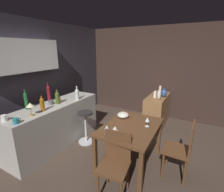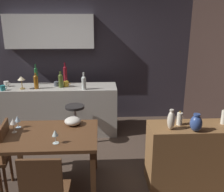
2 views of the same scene
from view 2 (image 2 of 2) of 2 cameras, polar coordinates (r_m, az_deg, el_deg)
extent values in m
plane|color=#47382D|center=(3.73, -13.14, -16.94)|extent=(9.00, 9.00, 0.00)
cube|color=#38333D|center=(5.23, -10.13, 8.50)|extent=(5.20, 0.10, 2.60)
cube|color=white|center=(5.11, -14.07, 14.27)|extent=(1.70, 0.32, 0.64)
cube|color=#56351E|center=(3.14, -14.10, -8.78)|extent=(1.15, 0.85, 0.04)
cube|color=#56351E|center=(3.76, -20.62, -11.18)|extent=(0.06, 0.06, 0.70)
cube|color=#56351E|center=(3.58, -4.04, -11.50)|extent=(0.06, 0.06, 0.70)
cube|color=#56351E|center=(2.94, -4.35, -18.54)|extent=(0.06, 0.06, 0.70)
cube|color=#B2ADA3|center=(4.74, -11.83, -3.12)|extent=(2.10, 0.60, 0.90)
cube|color=olive|center=(3.40, 17.75, -12.88)|extent=(1.10, 0.44, 0.82)
cube|color=#56351E|center=(3.28, -23.36, -9.46)|extent=(0.08, 0.38, 0.45)
cylinder|color=#56351E|center=(3.38, -23.35, -17.68)|extent=(0.04, 0.04, 0.43)
cylinder|color=#56351E|center=(3.64, -22.25, -14.85)|extent=(0.04, 0.04, 0.43)
cube|color=#56351E|center=(2.35, -16.10, -19.00)|extent=(0.38, 0.04, 0.49)
cylinder|color=#262323|center=(4.13, -8.59, -2.49)|extent=(0.32, 0.32, 0.04)
cylinder|color=silver|center=(4.26, -8.38, -6.85)|extent=(0.04, 0.04, 0.67)
cylinder|color=silver|center=(4.40, -8.19, -10.76)|extent=(0.34, 0.34, 0.03)
cylinder|color=silver|center=(2.89, -12.82, -10.53)|extent=(0.07, 0.07, 0.00)
cylinder|color=silver|center=(2.87, -12.88, -9.71)|extent=(0.01, 0.01, 0.09)
cone|color=silver|center=(2.84, -12.99, -8.28)|extent=(0.07, 0.07, 0.07)
cylinder|color=silver|center=(3.42, -20.77, -6.77)|extent=(0.07, 0.07, 0.00)
cylinder|color=silver|center=(3.41, -20.84, -6.12)|extent=(0.01, 0.01, 0.08)
cone|color=silver|center=(3.38, -20.98, -4.92)|extent=(0.07, 0.07, 0.07)
cylinder|color=silver|center=(3.30, -21.59, -7.73)|extent=(0.06, 0.06, 0.00)
cylinder|color=silver|center=(3.28, -21.70, -6.86)|extent=(0.01, 0.01, 0.11)
cone|color=silver|center=(3.25, -21.86, -5.46)|extent=(0.08, 0.08, 0.07)
ellipsoid|color=beige|center=(3.30, -9.03, -5.73)|extent=(0.22, 0.22, 0.10)
cylinder|color=silver|center=(4.33, -6.49, 2.77)|extent=(0.08, 0.08, 0.19)
sphere|color=silver|center=(4.30, -6.53, 4.02)|extent=(0.08, 0.08, 0.08)
cylinder|color=silver|center=(4.29, -6.56, 4.89)|extent=(0.03, 0.03, 0.08)
cylinder|color=#8C5114|center=(4.55, -17.08, 2.90)|extent=(0.08, 0.08, 0.21)
sphere|color=#8C5114|center=(4.52, -17.20, 4.16)|extent=(0.08, 0.08, 0.08)
cylinder|color=#8C5114|center=(4.51, -17.25, 4.77)|extent=(0.03, 0.03, 0.05)
cylinder|color=maroon|center=(4.79, -10.72, 4.60)|extent=(0.07, 0.07, 0.29)
sphere|color=maroon|center=(4.76, -10.82, 6.32)|extent=(0.07, 0.07, 0.07)
cylinder|color=maroon|center=(4.75, -10.86, 7.08)|extent=(0.03, 0.03, 0.09)
cylinder|color=#1E592D|center=(4.87, -17.05, 4.29)|extent=(0.06, 0.06, 0.28)
sphere|color=#1E592D|center=(4.85, -17.20, 5.92)|extent=(0.06, 0.06, 0.06)
cylinder|color=#1E592D|center=(4.84, -17.26, 6.58)|extent=(0.02, 0.02, 0.08)
cylinder|color=#475623|center=(4.52, -11.70, 3.23)|extent=(0.08, 0.08, 0.21)
sphere|color=#475623|center=(4.50, -11.78, 4.50)|extent=(0.08, 0.08, 0.08)
cylinder|color=#475623|center=(4.49, -11.82, 5.18)|extent=(0.03, 0.03, 0.06)
cylinder|color=gold|center=(4.59, -10.54, 2.78)|extent=(0.09, 0.09, 0.09)
torus|color=gold|center=(4.58, -9.82, 2.85)|extent=(0.05, 0.01, 0.05)
cylinder|color=teal|center=(4.65, -23.89, 1.72)|extent=(0.08, 0.08, 0.09)
torus|color=teal|center=(4.63, -23.27, 1.79)|extent=(0.05, 0.01, 0.05)
cylinder|color=#515660|center=(4.64, -12.71, 2.74)|extent=(0.09, 0.09, 0.08)
torus|color=#515660|center=(4.63, -12.03, 2.81)|extent=(0.05, 0.01, 0.05)
cylinder|color=white|center=(4.89, -23.18, 2.57)|extent=(0.09, 0.09, 0.10)
torus|color=white|center=(4.87, -22.58, 2.65)|extent=(0.05, 0.01, 0.05)
cylinder|color=#A58447|center=(4.62, -19.96, 1.63)|extent=(0.08, 0.08, 0.02)
cylinder|color=#A58447|center=(4.60, -20.07, 2.62)|extent=(0.02, 0.02, 0.14)
cone|color=beige|center=(4.58, -20.20, 3.88)|extent=(0.13, 0.13, 0.06)
cylinder|color=white|center=(3.38, 24.37, -4.49)|extent=(0.06, 0.06, 0.18)
cylinder|color=white|center=(3.17, 15.31, -5.10)|extent=(0.07, 0.07, 0.16)
ellipsoid|color=yellow|center=(3.13, 15.44, -3.56)|extent=(0.01, 0.01, 0.03)
ellipsoid|color=beige|center=(2.99, 13.46, -5.49)|extent=(0.09, 0.09, 0.23)
cylinder|color=beige|center=(2.95, 13.63, -3.24)|extent=(0.05, 0.05, 0.02)
ellipsoid|color=#334C8C|center=(3.04, 18.81, -6.00)|extent=(0.14, 0.14, 0.19)
cylinder|color=#334C8C|center=(3.00, 19.00, -4.11)|extent=(0.08, 0.08, 0.02)
camera|label=1|loc=(3.49, -61.64, 7.07)|focal=26.28mm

